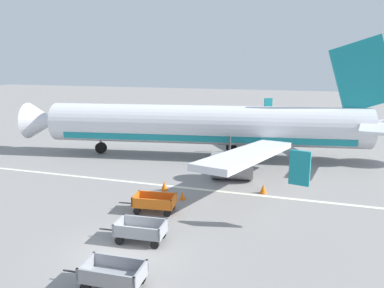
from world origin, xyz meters
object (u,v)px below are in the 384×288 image
(airplane, at_px, (216,126))
(traffic_cone_near_plane, at_px, (164,186))
(baggage_cart_third_in_row, at_px, (140,230))
(baggage_cart_fourth_in_row, at_px, (154,203))
(traffic_cone_by_carts, at_px, (263,189))
(traffic_cone_mid_apron, at_px, (182,196))
(baggage_cart_second_in_row, at_px, (113,275))

(airplane, height_order, traffic_cone_near_plane, airplane)
(traffic_cone_near_plane, bearing_deg, airplane, 83.45)
(airplane, bearing_deg, baggage_cart_third_in_row, -88.37)
(baggage_cart_fourth_in_row, bearing_deg, airplane, 88.69)
(baggage_cart_fourth_in_row, relative_size, traffic_cone_by_carts, 5.51)
(airplane, relative_size, baggage_cart_third_in_row, 10.46)
(airplane, bearing_deg, traffic_cone_mid_apron, -86.83)
(airplane, relative_size, baggage_cart_second_in_row, 10.50)
(baggage_cart_second_in_row, height_order, baggage_cart_third_in_row, same)
(baggage_cart_second_in_row, bearing_deg, traffic_cone_mid_apron, 92.94)
(baggage_cart_second_in_row, relative_size, traffic_cone_by_carts, 5.47)
(baggage_cart_second_in_row, bearing_deg, baggage_cart_fourth_in_row, 100.93)
(baggage_cart_second_in_row, distance_m, traffic_cone_near_plane, 11.75)
(airplane, relative_size, traffic_cone_by_carts, 57.37)
(airplane, distance_m, traffic_cone_by_carts, 10.76)
(baggage_cart_third_in_row, xyz_separation_m, traffic_cone_near_plane, (-1.69, 7.53, -0.27))
(airplane, xyz_separation_m, traffic_cone_near_plane, (-1.18, -10.29, -2.72))
(baggage_cart_fourth_in_row, bearing_deg, traffic_cone_near_plane, 102.72)
(airplane, xyz_separation_m, traffic_cone_by_carts, (5.64, -8.75, -2.73))
(airplane, distance_m, baggage_cart_fourth_in_row, 14.31)
(airplane, distance_m, traffic_cone_mid_apron, 11.96)
(baggage_cart_third_in_row, distance_m, traffic_cone_by_carts, 10.42)
(airplane, distance_m, baggage_cart_second_in_row, 21.97)
(traffic_cone_by_carts, bearing_deg, baggage_cart_third_in_row, -119.53)
(traffic_cone_near_plane, bearing_deg, traffic_cone_mid_apron, -36.14)
(baggage_cart_fourth_in_row, distance_m, traffic_cone_mid_apron, 2.67)
(traffic_cone_mid_apron, bearing_deg, baggage_cart_fourth_in_row, -111.35)
(traffic_cone_near_plane, distance_m, traffic_cone_by_carts, 6.99)
(baggage_cart_second_in_row, bearing_deg, baggage_cart_third_in_row, 99.41)
(traffic_cone_mid_apron, bearing_deg, traffic_cone_near_plane, 143.86)
(baggage_cart_second_in_row, relative_size, baggage_cart_fourth_in_row, 0.99)
(baggage_cart_second_in_row, distance_m, baggage_cart_fourth_in_row, 7.85)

